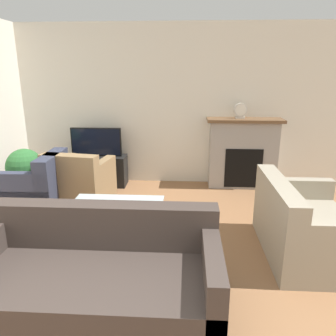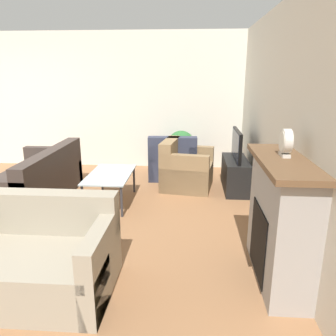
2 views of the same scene
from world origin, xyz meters
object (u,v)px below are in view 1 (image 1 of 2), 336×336
Objects in this scene: armchair_by_window at (35,189)px; coffee_table at (116,208)px; couch_sectional at (97,281)px; mantel_clock at (240,110)px; potted_plant at (25,170)px; armchair_accent at (80,184)px; couch_loveseat at (304,229)px; tv at (96,142)px.

coffee_table is (1.38, -0.86, 0.12)m from armchair_by_window.
mantel_clock reaches higher than couch_sectional.
couch_sectional is 2.51m from armchair_by_window.
potted_plant reaches higher than couch_sectional.
mantel_clock is (2.46, 0.93, 1.01)m from armchair_accent.
coffee_table is at bearing 93.96° from couch_sectional.
armchair_accent is (-2.88, 1.26, 0.01)m from couch_loveseat.
potted_plant is at bearing -130.56° from armchair_by_window.
armchair_by_window is at bearing 148.13° from coffee_table.
armchair_by_window is at bearing 31.30° from armchair_accent.
tv is at bearing 111.05° from coffee_table.
couch_loveseat is 3.83m from potted_plant.
tv is 0.96m from armchair_accent.
tv reaches higher than couch_sectional.
couch_sectional is 2.74m from potted_plant.
tv is 1.34m from armchair_by_window.
couch_loveseat is at bearing 71.85° from armchair_by_window.
mantel_clock is (3.23, 1.03, 0.77)m from potted_plant.
mantel_clock reaches higher than couch_loveseat.
armchair_by_window is (-0.63, -1.08, -0.47)m from tv.
armchair_accent is 1.36m from coffee_table.
coffee_table is 1.86m from potted_plant.
coffee_table is (-0.08, 1.18, 0.13)m from couch_sectional.
armchair_accent is (-0.05, -0.84, -0.47)m from tv.
mantel_clock reaches higher than coffee_table.
armchair_by_window is (-1.46, 2.04, 0.01)m from couch_sectional.
armchair_by_window is at bearing -158.94° from mantel_clock.
potted_plant is at bearing 72.33° from couch_loveseat.
couch_loveseat is at bearing -36.54° from tv.
couch_loveseat is at bearing -4.33° from coffee_table.
mantel_clock is at bearing 50.64° from coffee_table.
tv is 2.47m from mantel_clock.
potted_plant is 3.44× the size of mantel_clock.
couch_loveseat is (2.00, 1.02, 0.01)m from couch_sectional.
couch_loveseat is 2.45m from mantel_clock.
armchair_by_window is 0.95× the size of armchair_accent.
couch_sectional is at bearing 33.82° from armchair_by_window.
armchair_by_window is 0.63m from armchair_accent.
armchair_accent is 3.77× the size of mantel_clock.
potted_plant reaches higher than couch_loveseat.
potted_plant is (-0.18, 0.15, 0.24)m from armchair_by_window.
armchair_accent is 1.10× the size of potted_plant.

